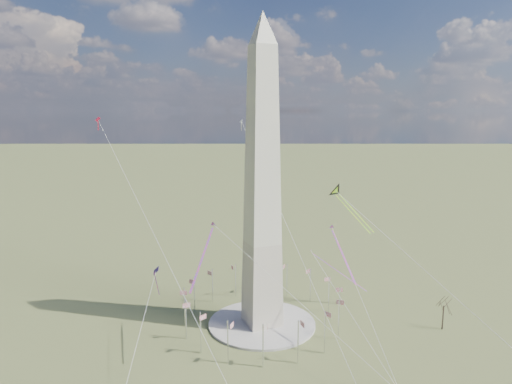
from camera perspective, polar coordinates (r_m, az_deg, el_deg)
name	(u,v)px	position (r m, az deg, el deg)	size (l,w,h in m)	color
ground	(262,324)	(160.37, 0.75, -16.22)	(2000.00, 2000.00, 0.00)	#4C572B
plaza	(262,323)	(160.19, 0.75, -16.09)	(36.00, 36.00, 0.80)	#B3ACA3
washington_monument	(262,184)	(145.60, 0.79, 0.95)	(15.56, 15.56, 100.00)	#C3B1A3
flagpole_ring	(262,304)	(157.28, 0.75, -13.84)	(54.40, 54.40, 13.00)	white
tree_near	(444,304)	(165.39, 22.44, -12.83)	(7.06, 7.06, 12.36)	#4F3930
kite_delta_black	(338,193)	(174.18, 10.20, -0.17)	(10.20, 19.68, 16.04)	black
kite_diamond_purple	(156,273)	(154.11, -12.37, -9.92)	(2.25, 3.42, 10.31)	navy
kite_streamer_left	(340,247)	(146.94, 10.43, -6.77)	(4.36, 19.52, 13.46)	#FF282F
kite_streamer_mid	(206,247)	(135.35, -6.30, -6.85)	(13.43, 18.52, 14.88)	#FF282F
kite_streamer_right	(330,265)	(173.38, 9.28, -9.03)	(17.67, 14.35, 14.77)	#FF282F
kite_small_red	(98,121)	(164.98, -19.16, 8.44)	(1.75, 1.55, 4.66)	red
kite_small_white	(241,122)	(195.63, -1.85, 8.74)	(1.42, 2.27, 5.09)	silver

